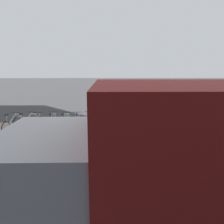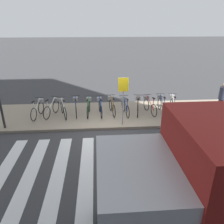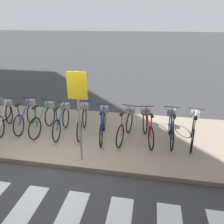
{
  "view_description": "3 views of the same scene",
  "coord_description": "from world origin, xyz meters",
  "px_view_note": "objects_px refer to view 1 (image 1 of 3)",
  "views": [
    {
      "loc": [
        1.12,
        -8.66,
        3.14
      ],
      "look_at": [
        1.33,
        0.98,
        1.18
      ],
      "focal_mm": 35.0,
      "sensor_mm": 36.0,
      "label": 1
    },
    {
      "loc": [
        -0.5,
        -8.72,
        4.55
      ],
      "look_at": [
        0.17,
        0.26,
        0.77
      ],
      "focal_mm": 35.0,
      "sensor_mm": 36.0,
      "label": 2
    },
    {
      "loc": [
        2.18,
        -3.99,
        3.33
      ],
      "look_at": [
        1.2,
        1.44,
        0.95
      ],
      "focal_mm": 35.0,
      "sensor_mm": 36.0,
      "label": 3
    }
  ],
  "objects_px": {
    "parked_bicycle_0": "(13,123)",
    "parked_bicycle_4": "(65,123)",
    "parked_bicycle_1": "(28,122)",
    "pedestrian": "(207,115)",
    "parked_bicycle_2": "(38,123)",
    "parked_bicycle_5": "(77,123)",
    "parked_bicycle_10": "(143,122)",
    "parked_bicycle_11": "(155,122)",
    "parked_bicycle_8": "(117,122)",
    "parked_bicycle_9": "(129,122)",
    "parked_bicycle_7": "(103,123)",
    "parked_bicycle_3": "(52,122)",
    "sign_post": "(96,105)",
    "truck": "(181,165)",
    "parked_bicycle_6": "(90,122)"
  },
  "relations": [
    {
      "from": "parked_bicycle_4",
      "to": "parked_bicycle_11",
      "type": "bearing_deg",
      "value": 0.93
    },
    {
      "from": "parked_bicycle_1",
      "to": "parked_bicycle_4",
      "type": "height_order",
      "value": "same"
    },
    {
      "from": "parked_bicycle_6",
      "to": "parked_bicycle_11",
      "type": "relative_size",
      "value": 1.01
    },
    {
      "from": "pedestrian",
      "to": "parked_bicycle_1",
      "type": "bearing_deg",
      "value": 178.76
    },
    {
      "from": "pedestrian",
      "to": "sign_post",
      "type": "relative_size",
      "value": 0.69
    },
    {
      "from": "parked_bicycle_3",
      "to": "parked_bicycle_5",
      "type": "relative_size",
      "value": 1.0
    },
    {
      "from": "parked_bicycle_3",
      "to": "parked_bicycle_6",
      "type": "height_order",
      "value": "same"
    },
    {
      "from": "parked_bicycle_10",
      "to": "pedestrian",
      "type": "xyz_separation_m",
      "value": [
        3.07,
        -0.2,
        0.37
      ]
    },
    {
      "from": "parked_bicycle_10",
      "to": "parked_bicycle_3",
      "type": "bearing_deg",
      "value": 179.85
    },
    {
      "from": "truck",
      "to": "parked_bicycle_11",
      "type": "bearing_deg",
      "value": 80.76
    },
    {
      "from": "parked_bicycle_7",
      "to": "pedestrian",
      "type": "height_order",
      "value": "pedestrian"
    },
    {
      "from": "parked_bicycle_0",
      "to": "parked_bicycle_7",
      "type": "relative_size",
      "value": 0.99
    },
    {
      "from": "parked_bicycle_10",
      "to": "pedestrian",
      "type": "relative_size",
      "value": 1.0
    },
    {
      "from": "parked_bicycle_11",
      "to": "parked_bicycle_4",
      "type": "bearing_deg",
      "value": -179.07
    },
    {
      "from": "truck",
      "to": "sign_post",
      "type": "distance_m",
      "value": 6.02
    },
    {
      "from": "parked_bicycle_6",
      "to": "sign_post",
      "type": "height_order",
      "value": "sign_post"
    },
    {
      "from": "parked_bicycle_5",
      "to": "parked_bicycle_8",
      "type": "relative_size",
      "value": 1.01
    },
    {
      "from": "parked_bicycle_1",
      "to": "sign_post",
      "type": "bearing_deg",
      "value": -21.88
    },
    {
      "from": "parked_bicycle_1",
      "to": "pedestrian",
      "type": "bearing_deg",
      "value": -1.24
    },
    {
      "from": "truck",
      "to": "pedestrian",
      "type": "relative_size",
      "value": 3.43
    },
    {
      "from": "parked_bicycle_7",
      "to": "sign_post",
      "type": "relative_size",
      "value": 0.7
    },
    {
      "from": "pedestrian",
      "to": "parked_bicycle_9",
      "type": "bearing_deg",
      "value": 177.94
    },
    {
      "from": "parked_bicycle_4",
      "to": "parked_bicycle_10",
      "type": "bearing_deg",
      "value": 1.25
    },
    {
      "from": "parked_bicycle_1",
      "to": "parked_bicycle_8",
      "type": "relative_size",
      "value": 0.96
    },
    {
      "from": "parked_bicycle_5",
      "to": "parked_bicycle_11",
      "type": "distance_m",
      "value": 3.78
    },
    {
      "from": "parked_bicycle_11",
      "to": "parked_bicycle_6",
      "type": "bearing_deg",
      "value": 179.61
    },
    {
      "from": "parked_bicycle_1",
      "to": "sign_post",
      "type": "height_order",
      "value": "sign_post"
    },
    {
      "from": "parked_bicycle_2",
      "to": "parked_bicycle_5",
      "type": "height_order",
      "value": "same"
    },
    {
      "from": "parked_bicycle_0",
      "to": "parked_bicycle_10",
      "type": "distance_m",
      "value": 6.26
    },
    {
      "from": "parked_bicycle_2",
      "to": "parked_bicycle_4",
      "type": "bearing_deg",
      "value": 3.29
    },
    {
      "from": "parked_bicycle_8",
      "to": "parked_bicycle_11",
      "type": "relative_size",
      "value": 1.0
    },
    {
      "from": "parked_bicycle_0",
      "to": "sign_post",
      "type": "height_order",
      "value": "sign_post"
    },
    {
      "from": "parked_bicycle_3",
      "to": "parked_bicycle_8",
      "type": "height_order",
      "value": "same"
    },
    {
      "from": "parked_bicycle_9",
      "to": "parked_bicycle_8",
      "type": "bearing_deg",
      "value": -177.43
    },
    {
      "from": "parked_bicycle_3",
      "to": "parked_bicycle_6",
      "type": "relative_size",
      "value": 1.0
    },
    {
      "from": "parked_bicycle_7",
      "to": "parked_bicycle_10",
      "type": "distance_m",
      "value": 1.93
    },
    {
      "from": "parked_bicycle_11",
      "to": "pedestrian",
      "type": "relative_size",
      "value": 0.99
    },
    {
      "from": "parked_bicycle_2",
      "to": "parked_bicycle_5",
      "type": "distance_m",
      "value": 1.85
    },
    {
      "from": "parked_bicycle_11",
      "to": "parked_bicycle_7",
      "type": "bearing_deg",
      "value": -177.23
    },
    {
      "from": "parked_bicycle_2",
      "to": "parked_bicycle_4",
      "type": "relative_size",
      "value": 0.96
    },
    {
      "from": "parked_bicycle_4",
      "to": "sign_post",
      "type": "bearing_deg",
      "value": -39.31
    },
    {
      "from": "parked_bicycle_5",
      "to": "parked_bicycle_6",
      "type": "xyz_separation_m",
      "value": [
        0.59,
        0.11,
        0.0
      ]
    },
    {
      "from": "parked_bicycle_5",
      "to": "sign_post",
      "type": "height_order",
      "value": "sign_post"
    },
    {
      "from": "parked_bicycle_2",
      "to": "parked_bicycle_9",
      "type": "bearing_deg",
      "value": 1.16
    },
    {
      "from": "parked_bicycle_0",
      "to": "parked_bicycle_11",
      "type": "bearing_deg",
      "value": 1.05
    },
    {
      "from": "parked_bicycle_3",
      "to": "parked_bicycle_5",
      "type": "height_order",
      "value": "same"
    },
    {
      "from": "parked_bicycle_3",
      "to": "parked_bicycle_10",
      "type": "xyz_separation_m",
      "value": [
        4.41,
        -0.01,
        0.0
      ]
    },
    {
      "from": "parked_bicycle_0",
      "to": "parked_bicycle_4",
      "type": "xyz_separation_m",
      "value": [
        2.49,
        0.05,
        0.0
      ]
    },
    {
      "from": "pedestrian",
      "to": "parked_bicycle_3",
      "type": "bearing_deg",
      "value": 178.37
    },
    {
      "from": "parked_bicycle_1",
      "to": "parked_bicycle_7",
      "type": "height_order",
      "value": "same"
    }
  ]
}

